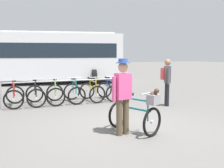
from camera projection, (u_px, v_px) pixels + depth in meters
name	position (u px, v px, depth m)	size (l,w,h in m)	color
ground_plane	(125.00, 127.00, 6.29)	(80.00, 80.00, 0.00)	#605E5B
bike_rack_rail	(68.00, 85.00, 9.09)	(4.60, 0.38, 0.88)	#99999E
racked_bike_red	(14.00, 96.00, 8.63)	(0.79, 1.16, 0.97)	black
racked_bike_black	(35.00, 95.00, 8.88)	(0.75, 1.13, 0.97)	black
racked_bike_lime	(55.00, 94.00, 9.13)	(0.85, 1.19, 0.97)	black
racked_bike_teal	(74.00, 93.00, 9.39)	(0.78, 1.17, 0.98)	black
racked_bike_yellow	(92.00, 92.00, 9.64)	(0.69, 1.12, 0.97)	black
racked_bike_blue	(109.00, 91.00, 9.89)	(0.73, 1.13, 0.97)	black
featured_bicycle	(138.00, 112.00, 5.74)	(1.00, 1.26, 1.09)	black
person_with_featured_bike	(123.00, 93.00, 5.56)	(0.53, 0.32, 1.72)	brown
pedestrian_with_backpack	(167.00, 79.00, 8.73)	(0.44, 0.47, 1.64)	black
bus_distant	(38.00, 55.00, 15.09)	(10.31, 4.95, 3.08)	silver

